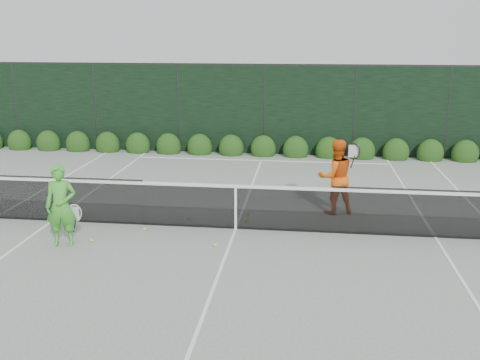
# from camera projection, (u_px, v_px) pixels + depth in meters

# --- Properties ---
(ground) EXTENTS (80.00, 80.00, 0.00)m
(ground) POSITION_uv_depth(u_px,v_px,m) (236.00, 229.00, 11.40)
(ground) COLOR gray
(ground) RESTS_ON ground
(tennis_net) EXTENTS (12.90, 0.10, 1.07)m
(tennis_net) POSITION_uv_depth(u_px,v_px,m) (235.00, 205.00, 11.26)
(tennis_net) COLOR black
(tennis_net) RESTS_ON ground
(player_woman) EXTENTS (0.67, 0.50, 1.62)m
(player_woman) POSITION_uv_depth(u_px,v_px,m) (61.00, 206.00, 10.31)
(player_woman) COLOR green
(player_woman) RESTS_ON ground
(player_man) EXTENTS (1.00, 0.88, 1.73)m
(player_man) POSITION_uv_depth(u_px,v_px,m) (336.00, 177.00, 12.20)
(player_man) COLOR orange
(player_man) RESTS_ON ground
(court_lines) EXTENTS (11.03, 23.83, 0.01)m
(court_lines) POSITION_uv_depth(u_px,v_px,m) (236.00, 228.00, 11.39)
(court_lines) COLOR white
(court_lines) RESTS_ON ground
(windscreen_fence) EXTENTS (32.00, 21.07, 3.06)m
(windscreen_fence) POSITION_uv_depth(u_px,v_px,m) (213.00, 198.00, 8.40)
(windscreen_fence) COLOR black
(windscreen_fence) RESTS_ON ground
(hedge_row) EXTENTS (31.66, 0.65, 0.94)m
(hedge_row) POSITION_uv_depth(u_px,v_px,m) (263.00, 149.00, 18.18)
(hedge_row) COLOR #10340E
(hedge_row) RESTS_ON ground
(tennis_balls) EXTENTS (3.00, 2.09, 0.07)m
(tennis_balls) POSITION_uv_depth(u_px,v_px,m) (190.00, 227.00, 11.39)
(tennis_balls) COLOR #BBEC34
(tennis_balls) RESTS_ON ground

